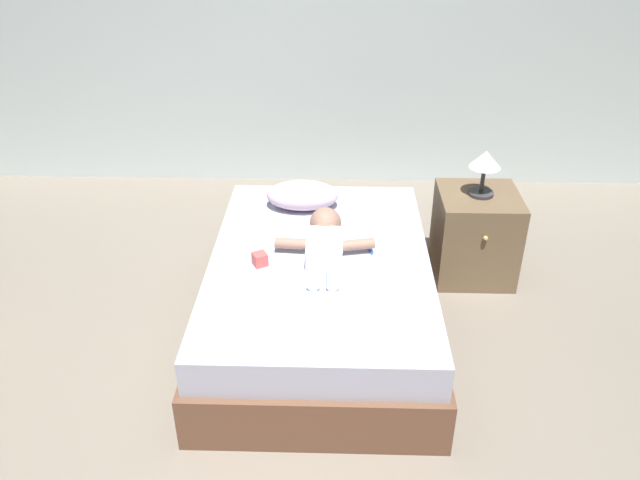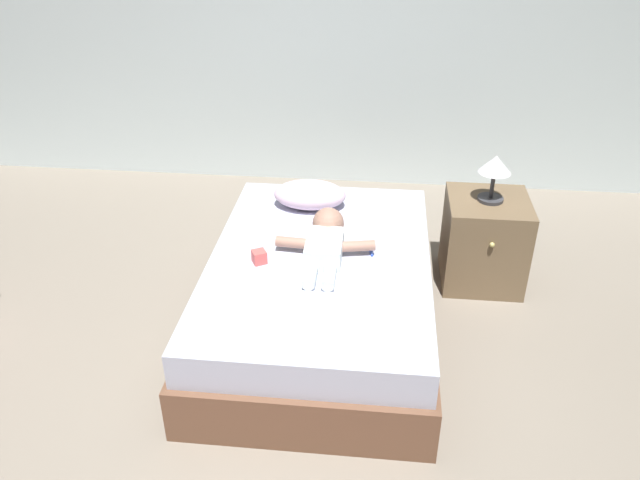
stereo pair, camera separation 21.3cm
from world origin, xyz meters
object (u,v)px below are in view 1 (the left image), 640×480
object	(u,v)px
baby	(325,241)
nightstand	(475,235)
pillow	(302,195)
toothbrush	(369,246)
lamp	(485,163)
toy_block	(260,259)
bed	(320,293)

from	to	relation	value
baby	nightstand	distance (m)	1.09
pillow	nightstand	bearing A→B (deg)	1.05
toothbrush	lamp	size ratio (longest dim) A/B	0.49
lamp	toy_block	xyz separation A→B (m)	(-1.24, -0.68, -0.25)
bed	toothbrush	world-z (taller)	toothbrush
pillow	baby	bearing A→B (deg)	-74.25
bed	lamp	bearing A→B (deg)	32.02
baby	toothbrush	bearing A→B (deg)	10.45
lamp	pillow	bearing A→B (deg)	-178.95
pillow	baby	world-z (taller)	baby
baby	toy_block	bearing A→B (deg)	-156.18
bed	nightstand	xyz separation A→B (m)	(0.94, 0.59, 0.05)
nightstand	toy_block	world-z (taller)	nightstand
bed	toy_block	xyz separation A→B (m)	(-0.30, -0.09, 0.27)
pillow	lamp	size ratio (longest dim) A/B	1.54
nightstand	toy_block	distance (m)	1.43
toy_block	pillow	bearing A→B (deg)	74.40
nightstand	toy_block	size ratio (longest dim) A/B	6.01
toothbrush	toy_block	xyz separation A→B (m)	(-0.56, -0.19, 0.03)
toothbrush	toy_block	bearing A→B (deg)	-161.52
nightstand	lamp	distance (m)	0.48
pillow	baby	size ratio (longest dim) A/B	0.70
nightstand	bed	bearing A→B (deg)	-147.99
baby	toothbrush	world-z (taller)	baby
bed	nightstand	distance (m)	1.11
bed	pillow	bearing A→B (deg)	102.04
nightstand	toy_block	bearing A→B (deg)	-151.43
pillow	lamp	xyz separation A→B (m)	(1.06, 0.02, 0.21)
baby	toy_block	distance (m)	0.36
pillow	toothbrush	size ratio (longest dim) A/B	3.16
toy_block	toothbrush	bearing A→B (deg)	18.48
baby	toothbrush	size ratio (longest dim) A/B	4.51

